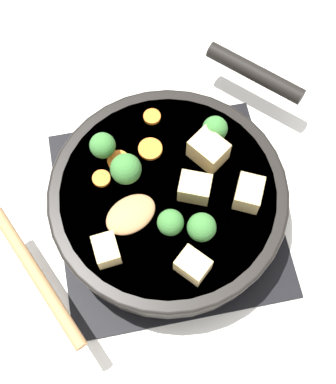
{
  "coord_description": "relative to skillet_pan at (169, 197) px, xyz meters",
  "views": [
    {
      "loc": [
        0.05,
        0.26,
        0.72
      ],
      "look_at": [
        0.0,
        0.0,
        0.08
      ],
      "focal_mm": 50.0,
      "sensor_mm": 36.0,
      "label": 1
    }
  ],
  "objects": [
    {
      "name": "carrot_slice_under_broccoli",
      "position": [
        0.0,
        -0.11,
        0.02
      ],
      "size": [
        0.02,
        0.02,
        0.01
      ],
      "primitive_type": "cylinder",
      "color": "orange",
      "rests_on": "skillet_pan"
    },
    {
      "name": "broccoli_floret_west_rim",
      "position": [
        0.07,
        -0.07,
        0.05
      ],
      "size": [
        0.03,
        0.03,
        0.04
      ],
      "color": "#709956",
      "rests_on": "skillet_pan"
    },
    {
      "name": "broccoli_floret_north_edge",
      "position": [
        -0.03,
        0.07,
        0.05
      ],
      "size": [
        0.04,
        0.04,
        0.04
      ],
      "color": "#709956",
      "rests_on": "skillet_pan"
    },
    {
      "name": "tofu_cube_back_piece",
      "position": [
        -0.06,
        -0.04,
        0.04
      ],
      "size": [
        0.06,
        0.06,
        0.04
      ],
      "primitive_type": "cube",
      "rotation": [
        0.0,
        0.0,
        2.2
      ],
      "color": "#DBB770",
      "rests_on": "skillet_pan"
    },
    {
      "name": "carrot_slice_orange_thin",
      "position": [
        0.01,
        -0.06,
        0.02
      ],
      "size": [
        0.03,
        0.03,
        0.01
      ],
      "primitive_type": "cylinder",
      "color": "orange",
      "rests_on": "skillet_pan"
    },
    {
      "name": "tofu_cube_near_handle",
      "position": [
        -0.01,
        0.11,
        0.04
      ],
      "size": [
        0.05,
        0.05,
        0.03
      ],
      "primitive_type": "cube",
      "rotation": [
        0.0,
        0.0,
        2.3
      ],
      "color": "#DBB770",
      "rests_on": "skillet_pan"
    },
    {
      "name": "broccoli_floret_near_spoon",
      "position": [
        -0.07,
        -0.07,
        0.05
      ],
      "size": [
        0.03,
        0.03,
        0.04
      ],
      "color": "#709956",
      "rests_on": "skillet_pan"
    },
    {
      "name": "carrot_slice_edge_slice",
      "position": [
        0.08,
        -0.03,
        0.02
      ],
      "size": [
        0.02,
        0.02,
        0.01
      ],
      "primitive_type": "cylinder",
      "color": "orange",
      "rests_on": "skillet_pan"
    },
    {
      "name": "carrot_slice_near_center",
      "position": [
        0.06,
        -0.05,
        0.02
      ],
      "size": [
        0.03,
        0.03,
        0.01
      ],
      "primitive_type": "cylinder",
      "color": "orange",
      "rests_on": "skillet_pan"
    },
    {
      "name": "broccoli_floret_east_rim",
      "position": [
        0.01,
        0.05,
        0.05
      ],
      "size": [
        0.03,
        0.03,
        0.04
      ],
      "color": "#709956",
      "rests_on": "skillet_pan"
    },
    {
      "name": "tofu_cube_center_large",
      "position": [
        -0.03,
        0.01,
        0.04
      ],
      "size": [
        0.05,
        0.04,
        0.03
      ],
      "primitive_type": "cube",
      "rotation": [
        0.0,
        0.0,
        5.89
      ],
      "color": "#DBB770",
      "rests_on": "skillet_pan"
    },
    {
      "name": "tofu_cube_east_chunk",
      "position": [
        -0.1,
        0.03,
        0.04
      ],
      "size": [
        0.05,
        0.05,
        0.03
      ],
      "primitive_type": "cube",
      "rotation": [
        0.0,
        0.0,
        4.26
      ],
      "color": "#DBB770",
      "rests_on": "skillet_pan"
    },
    {
      "name": "broccoli_floret_center_top",
      "position": [
        0.05,
        -0.03,
        0.05
      ],
      "size": [
        0.04,
        0.04,
        0.05
      ],
      "color": "#709956",
      "rests_on": "skillet_pan"
    },
    {
      "name": "ground_plane",
      "position": [
        0.0,
        0.0,
        -0.06
      ],
      "size": [
        2.4,
        2.4,
        0.0
      ],
      "primitive_type": "plane",
      "color": "white"
    },
    {
      "name": "wooden_spoon",
      "position": [
        0.12,
        0.06,
        0.03
      ],
      "size": [
        0.21,
        0.19,
        0.02
      ],
      "color": "#A87A4C",
      "rests_on": "skillet_pan"
    },
    {
      "name": "front_burner_grate",
      "position": [
        0.0,
        0.0,
        -0.04
      ],
      "size": [
        0.31,
        0.31,
        0.03
      ],
      "color": "black",
      "rests_on": "ground_plane"
    },
    {
      "name": "tofu_cube_west_chunk",
      "position": [
        0.09,
        0.07,
        0.04
      ],
      "size": [
        0.03,
        0.04,
        0.03
      ],
      "primitive_type": "cube",
      "rotation": [
        0.0,
        0.0,
        4.82
      ],
      "color": "#DBB770",
      "rests_on": "skillet_pan"
    },
    {
      "name": "skillet_pan",
      "position": [
        0.0,
        0.0,
        0.0
      ],
      "size": [
        0.38,
        0.39,
        0.05
      ],
      "color": "black",
      "rests_on": "front_burner_grate"
    }
  ]
}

